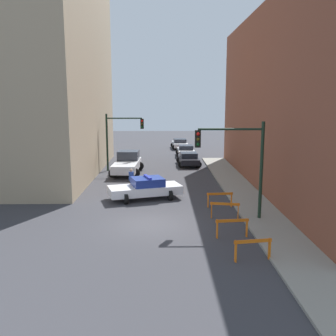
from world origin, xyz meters
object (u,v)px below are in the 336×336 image
(parked_car_mid, at_px, (186,151))
(parked_car_near, at_px, (189,159))
(barrier_front, at_px, (253,246))
(white_truck, at_px, (127,163))
(parked_car_far, at_px, (180,143))
(police_car, at_px, (146,188))
(barrier_back, at_px, (225,208))
(traffic_light_far, at_px, (119,134))
(pedestrian_crossing, at_px, (131,180))
(traffic_light_near, at_px, (240,156))
(barrier_corner, at_px, (220,197))
(barrier_mid, at_px, (232,225))

(parked_car_mid, bearing_deg, parked_car_near, -90.87)
(parked_car_near, bearing_deg, barrier_front, -89.07)
(white_truck, relative_size, parked_car_far, 1.25)
(police_car, distance_m, barrier_back, 6.20)
(traffic_light_far, bearing_deg, pedestrian_crossing, -77.80)
(traffic_light_near, bearing_deg, parked_car_mid, 93.47)
(white_truck, relative_size, barrier_corner, 3.43)
(barrier_back, relative_size, barrier_corner, 0.99)
(traffic_light_far, relative_size, parked_car_mid, 1.21)
(traffic_light_near, xyz_separation_m, parked_car_mid, (-1.41, 23.30, -2.86))
(parked_car_mid, relative_size, barrier_front, 2.71)
(police_car, distance_m, barrier_corner, 5.01)
(traffic_light_near, xyz_separation_m, traffic_light_far, (-8.03, 14.48, -0.13))
(police_car, bearing_deg, white_truck, -4.34)
(white_truck, relative_size, barrier_front, 3.45)
(barrier_corner, bearing_deg, barrier_mid, -92.08)
(parked_car_mid, xyz_separation_m, barrier_mid, (0.62, -25.92, -0.06))
(barrier_corner, bearing_deg, barrier_back, -91.54)
(white_truck, height_order, barrier_back, white_truck)
(traffic_light_far, height_order, barrier_back, traffic_light_far)
(barrier_mid, distance_m, barrier_corner, 5.11)
(traffic_light_near, bearing_deg, parked_car_far, 93.38)
(parked_car_mid, height_order, barrier_back, parked_car_mid)
(parked_car_near, relative_size, parked_car_far, 0.99)
(traffic_light_far, xyz_separation_m, barrier_back, (7.36, -14.22, -2.78))
(pedestrian_crossing, relative_size, barrier_back, 1.05)
(traffic_light_near, relative_size, barrier_front, 3.27)
(parked_car_mid, relative_size, barrier_back, 2.71)
(parked_car_far, relative_size, barrier_back, 2.77)
(barrier_mid, xyz_separation_m, barrier_corner, (0.19, 5.10, 0.00))
(traffic_light_near, relative_size, barrier_back, 3.28)
(parked_car_mid, distance_m, barrier_corner, 20.83)
(parked_car_far, xyz_separation_m, barrier_back, (1.12, -30.14, -0.06))
(parked_car_near, distance_m, barrier_back, 17.01)
(parked_car_mid, distance_m, barrier_front, 28.54)
(barrier_back, bearing_deg, pedestrian_crossing, 132.41)
(parked_car_far, height_order, pedestrian_crossing, pedestrian_crossing)
(parked_car_near, xyz_separation_m, pedestrian_crossing, (-4.78, -10.84, 0.19))
(parked_car_far, bearing_deg, pedestrian_crossing, -103.44)
(parked_car_near, height_order, barrier_corner, parked_car_near)
(barrier_front, height_order, barrier_corner, same)
(barrier_mid, distance_m, barrier_back, 2.88)
(parked_car_mid, bearing_deg, barrier_back, -88.17)
(barrier_mid, bearing_deg, barrier_corner, 87.92)
(police_car, xyz_separation_m, pedestrian_crossing, (-1.10, 1.90, 0.14))
(pedestrian_crossing, relative_size, barrier_corner, 1.04)
(barrier_corner, bearing_deg, traffic_light_far, 121.76)
(police_car, xyz_separation_m, white_truck, (-2.02, 8.70, 0.18))
(barrier_mid, xyz_separation_m, barrier_back, (0.13, 2.87, 0.00))
(traffic_light_far, relative_size, pedestrian_crossing, 3.13)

